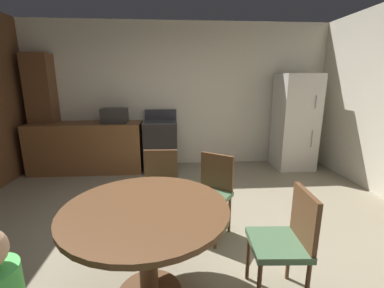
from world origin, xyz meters
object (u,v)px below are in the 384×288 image
refrigerator (295,122)px  microwave (115,115)px  chair_north (160,184)px  chair_northeast (212,190)px  dining_table (147,227)px  oven_range (161,145)px  chair_east (287,238)px

refrigerator → microwave: bearing=179.1°
chair_north → chair_northeast: (0.55, -0.19, 0.00)m
dining_table → chair_north: bearing=87.2°
microwave → chair_north: bearing=-65.6°
oven_range → chair_north: 1.98m
dining_table → chair_east: (1.03, -0.06, -0.10)m
oven_range → microwave: size_ratio=2.50×
microwave → chair_east: (1.88, -3.07, -0.53)m
refrigerator → oven_range: bearing=178.8°
oven_range → chair_east: (1.07, -3.07, 0.03)m
chair_northeast → oven_range: bearing=-127.9°
oven_range → chair_northeast: size_ratio=1.26×
dining_table → refrigerator: bearing=49.9°
chair_east → oven_range: bearing=-67.3°
oven_range → chair_northeast: oven_range is taller
refrigerator → dining_table: refrigerator is taller
microwave → chair_north: size_ratio=0.51×
refrigerator → chair_northeast: bearing=-131.7°
dining_table → chair_northeast: (0.60, 0.84, -0.10)m
chair_north → chair_northeast: 0.59m
chair_north → microwave: bearing=-152.8°
oven_range → microwave: (-0.81, -0.00, 0.56)m
chair_north → chair_east: bearing=44.6°
oven_range → dining_table: 3.01m
refrigerator → microwave: refrigerator is taller
dining_table → chair_east: chair_east is taller
microwave → chair_northeast: bearing=-56.2°
refrigerator → chair_east: bearing=-115.7°
microwave → dining_table: microwave is taller
microwave → chair_northeast: microwave is taller
microwave → dining_table: (0.84, -3.00, -0.43)m
chair_east → refrigerator: bearing=-112.2°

